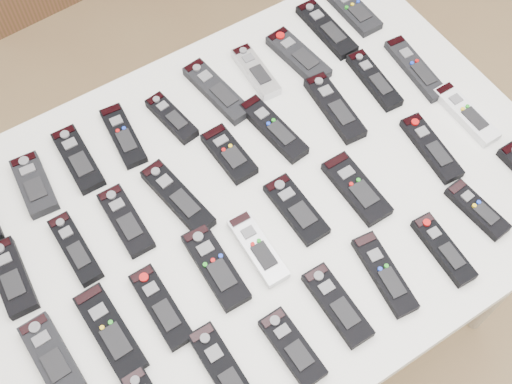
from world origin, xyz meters
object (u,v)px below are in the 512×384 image
remote_33 (384,274)px  remote_34 (443,249)px  remote_1 (34,185)px  remote_8 (326,29)px  remote_2 (78,159)px  remote_11 (75,249)px  remote_4 (172,118)px  remote_17 (374,80)px  remote_24 (296,209)px  remote_27 (466,114)px  remote_15 (273,129)px  remote_10 (12,277)px  remote_14 (229,154)px  remote_35 (477,210)px  remote_23 (258,249)px  remote_32 (337,305)px  remote_26 (431,148)px  remote_13 (178,198)px  remote_22 (216,267)px  remote_18 (416,69)px  table (256,210)px  remote_12 (126,221)px  remote_20 (110,331)px  remote_21 (161,307)px  remote_19 (52,357)px  remote_25 (356,188)px  remote_6 (256,72)px  remote_16 (335,108)px  remote_5 (217,91)px  remote_30 (227,376)px  remote_3 (123,136)px  remote_31 (292,348)px

remote_33 → remote_34: (0.13, -0.02, 0.00)m
remote_1 → remote_8: remote_1 is taller
remote_2 → remote_11: size_ratio=1.04×
remote_4 → remote_17: same height
remote_24 → remote_27: bearing=-1.6°
remote_2 → remote_15: 0.43m
remote_10 → remote_14: size_ratio=1.14×
remote_11 → remote_24: size_ratio=1.02×
remote_35 → remote_23: bearing=153.4°
remote_32 → remote_34: size_ratio=1.05×
remote_4 → remote_26: 0.57m
remote_11 → remote_26: size_ratio=0.92×
remote_13 → remote_22: size_ratio=1.07×
remote_18 → remote_32: bearing=-138.7°
remote_23 → remote_17: bearing=26.5°
table → remote_10: 0.51m
remote_12 → remote_11: bearing=-178.1°
remote_8 → remote_20: (-0.78, -0.40, 0.00)m
remote_1 → remote_17: size_ratio=0.85×
remote_27 → remote_11: bearing=169.4°
remote_33 → remote_24: bearing=113.7°
remote_22 → remote_12: bearing=119.8°
remote_1 → remote_11: (0.01, -0.18, -0.00)m
remote_21 → remote_35: size_ratio=1.19×
table → remote_26: size_ratio=7.12×
remote_15 → table: bearing=-141.8°
remote_1 → remote_19: bearing=-103.1°
remote_17 → remote_25: (-0.21, -0.21, 0.00)m
remote_19 → remote_26: size_ratio=0.92×
remote_6 → remote_19: same height
remote_25 → remote_6: bearing=91.2°
remote_32 → remote_24: bearing=76.8°
remote_13 → remote_14: (0.15, 0.04, -0.00)m
remote_24 → remote_33: size_ratio=0.91×
remote_32 → remote_34: bearing=-4.2°
remote_4 → remote_19: 0.56m
remote_1 → remote_10: bearing=-120.0°
remote_17 → remote_20: (-0.78, -0.21, 0.00)m
remote_16 → remote_34: 0.40m
remote_11 → remote_14: size_ratio=1.14×
table → remote_5: size_ratio=6.46×
remote_5 → remote_34: 0.61m
remote_12 → remote_30: same height
remote_4 → remote_6: 0.23m
remote_1 → remote_3: (0.21, 0.01, -0.00)m
remote_23 → remote_26: (0.44, -0.00, -0.00)m
remote_2 → remote_6: remote_6 is taller
remote_13 → remote_31: bearing=-95.2°
remote_12 → remote_19: 0.30m
remote_23 → remote_33: same height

